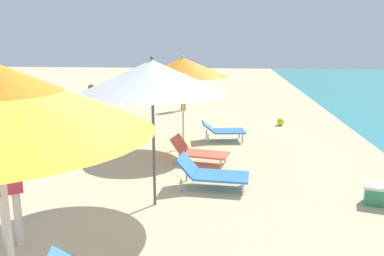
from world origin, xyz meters
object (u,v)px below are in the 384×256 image
(person_walking_mid, at_px, (7,180))
(person_walking_far, at_px, (183,87))
(lounger_farthest_inland, at_px, (198,151))
(lounger_farthest_shoreside, at_px, (223,130))
(beach_ball, at_px, (281,122))
(lounger_second_shoreside, at_px, (211,173))
(person_walking_near, at_px, (93,106))
(cooler_box, at_px, (378,195))
(umbrella_farthest, at_px, (183,67))
(umbrella_second, at_px, (152,77))

(person_walking_mid, xyz_separation_m, person_walking_far, (0.98, 11.33, 0.02))
(lounger_farthest_inland, relative_size, person_walking_far, 0.86)
(lounger_farthest_shoreside, distance_m, beach_ball, 3.06)
(lounger_second_shoreside, distance_m, person_walking_near, 5.20)
(lounger_farthest_shoreside, relative_size, cooler_box, 2.56)
(umbrella_farthest, height_order, cooler_box, umbrella_farthest)
(lounger_farthest_shoreside, relative_size, person_walking_far, 0.81)
(person_walking_far, distance_m, cooler_box, 10.44)
(umbrella_farthest, bearing_deg, person_walking_mid, -108.02)
(person_walking_near, xyz_separation_m, person_walking_mid, (1.04, -6.12, -0.01))
(umbrella_farthest, bearing_deg, lounger_farthest_inland, -68.40)
(cooler_box, bearing_deg, person_walking_far, 116.89)
(umbrella_farthest, distance_m, cooler_box, 5.54)
(umbrella_second, distance_m, person_walking_far, 9.83)
(person_walking_near, distance_m, person_walking_mid, 6.21)
(lounger_farthest_inland, distance_m, person_walking_near, 3.94)
(person_walking_far, distance_m, beach_ball, 4.69)
(beach_ball, bearing_deg, umbrella_second, -113.21)
(person_walking_far, relative_size, cooler_box, 3.17)
(lounger_farthest_shoreside, distance_m, person_walking_near, 3.89)
(umbrella_second, xyz_separation_m, beach_ball, (3.02, 7.05, -2.15))
(umbrella_second, bearing_deg, person_walking_near, 121.47)
(person_walking_mid, xyz_separation_m, beach_ball, (4.74, 8.66, -0.86))
(umbrella_second, xyz_separation_m, person_walking_mid, (-1.72, -1.61, -1.30))
(beach_ball, bearing_deg, person_walking_near, -156.24)
(beach_ball, bearing_deg, person_walking_far, 144.70)
(lounger_farthest_shoreside, distance_m, person_walking_mid, 6.94)
(umbrella_second, distance_m, lounger_farthest_shoreside, 5.21)
(person_walking_mid, bearing_deg, lounger_second_shoreside, 97.41)
(lounger_second_shoreside, bearing_deg, cooler_box, -5.11)
(umbrella_farthest, relative_size, person_walking_far, 1.52)
(umbrella_farthest, xyz_separation_m, lounger_farthest_shoreside, (1.04, 0.94, -1.88))
(umbrella_farthest, relative_size, person_walking_mid, 1.54)
(cooler_box, bearing_deg, umbrella_second, -173.76)
(lounger_farthest_shoreside, distance_m, cooler_box, 5.16)
(umbrella_second, xyz_separation_m, lounger_second_shoreside, (0.95, 0.92, -1.97))
(lounger_second_shoreside, bearing_deg, lounger_farthest_inland, 108.96)
(person_walking_near, distance_m, person_walking_far, 5.59)
(umbrella_second, height_order, person_walking_far, umbrella_second)
(umbrella_farthest, height_order, lounger_farthest_inland, umbrella_farthest)
(lounger_second_shoreside, distance_m, umbrella_farthest, 3.54)
(person_walking_mid, distance_m, beach_ball, 9.92)
(person_walking_mid, height_order, person_walking_far, person_walking_far)
(cooler_box, bearing_deg, lounger_farthest_inland, 149.33)
(lounger_second_shoreside, distance_m, cooler_box, 3.06)
(lounger_farthest_shoreside, xyz_separation_m, beach_ball, (1.95, 2.35, -0.19))
(lounger_second_shoreside, xyz_separation_m, cooler_box, (3.01, -0.49, -0.13))
(lounger_second_shoreside, bearing_deg, person_walking_mid, -132.35)
(cooler_box, relative_size, beach_ball, 2.03)
(umbrella_farthest, distance_m, person_walking_near, 3.12)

